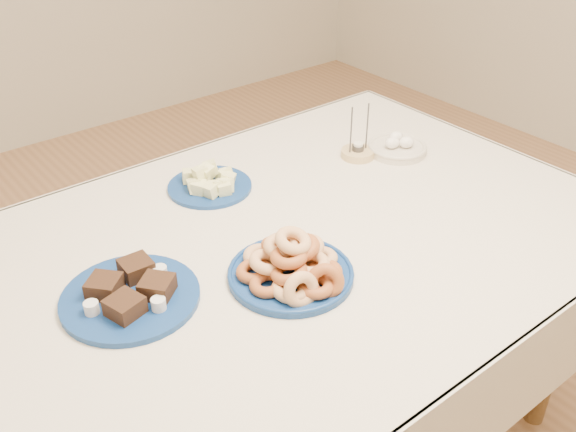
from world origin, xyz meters
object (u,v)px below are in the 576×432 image
(dining_table, at_px, (275,279))
(donut_platter, at_px, (292,267))
(candle_holder, at_px, (358,152))
(melon_plate, at_px, (211,183))
(brownie_plate, at_px, (131,294))
(egg_bowl, at_px, (397,147))

(dining_table, relative_size, donut_platter, 4.95)
(dining_table, distance_m, candle_holder, 0.51)
(melon_plate, xyz_separation_m, brownie_plate, (-0.38, -0.28, -0.00))
(donut_platter, xyz_separation_m, egg_bowl, (0.62, 0.28, -0.01))
(donut_platter, relative_size, candle_holder, 2.15)
(dining_table, bearing_deg, melon_plate, 86.29)
(melon_plate, relative_size, candle_holder, 1.59)
(dining_table, xyz_separation_m, brownie_plate, (-0.36, 0.02, 0.12))
(donut_platter, bearing_deg, brownie_plate, 153.37)
(melon_plate, height_order, egg_bowl, melon_plate)
(dining_table, distance_m, donut_platter, 0.20)
(dining_table, distance_m, brownie_plate, 0.38)
(donut_platter, xyz_separation_m, candle_holder, (0.51, 0.33, -0.02))
(donut_platter, height_order, brownie_plate, donut_platter)
(brownie_plate, relative_size, candle_holder, 2.26)
(dining_table, bearing_deg, candle_holder, 23.49)
(melon_plate, height_order, candle_holder, candle_holder)
(candle_holder, xyz_separation_m, egg_bowl, (0.11, -0.05, 0.00))
(dining_table, height_order, brownie_plate, brownie_plate)
(candle_holder, bearing_deg, egg_bowl, -25.90)
(donut_platter, bearing_deg, egg_bowl, 23.98)
(candle_holder, bearing_deg, brownie_plate, -167.74)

